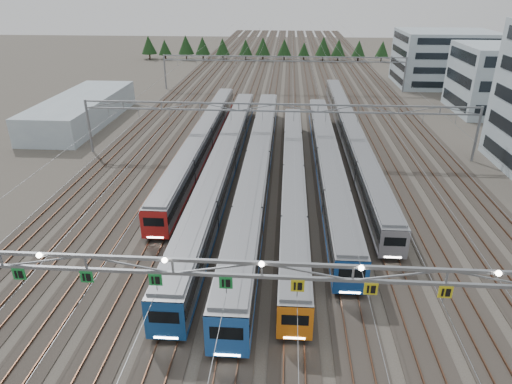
# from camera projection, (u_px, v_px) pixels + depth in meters

# --- Properties ---
(ground) EXTENTS (400.00, 400.00, 0.00)m
(ground) POSITION_uv_depth(u_px,v_px,m) (261.00, 359.00, 31.26)
(ground) COLOR #47423A
(ground) RESTS_ON ground
(track_bed) EXTENTS (54.00, 260.00, 5.42)m
(track_bed) POSITION_uv_depth(u_px,v_px,m) (283.00, 73.00, 121.16)
(track_bed) COLOR #2D2823
(track_bed) RESTS_ON ground
(train_a) EXTENTS (2.76, 54.49, 3.60)m
(train_a) POSITION_uv_depth(u_px,v_px,m) (203.00, 138.00, 68.64)
(train_a) COLOR black
(train_a) RESTS_ON ground
(train_b) EXTENTS (2.93, 62.66, 3.82)m
(train_b) POSITION_uv_depth(u_px,v_px,m) (224.00, 161.00, 59.70)
(train_b) COLOR black
(train_b) RESTS_ON ground
(train_c) EXTENTS (3.03, 63.34, 3.95)m
(train_c) POSITION_uv_depth(u_px,v_px,m) (258.00, 164.00, 58.50)
(train_c) COLOR black
(train_c) RESTS_ON ground
(train_d) EXTENTS (2.58, 53.03, 3.36)m
(train_d) POSITION_uv_depth(u_px,v_px,m) (293.00, 176.00, 55.50)
(train_d) COLOR black
(train_d) RESTS_ON ground
(train_e) EXTENTS (2.85, 53.46, 3.71)m
(train_e) POSITION_uv_depth(u_px,v_px,m) (327.00, 160.00, 60.24)
(train_e) COLOR black
(train_e) RESTS_ON ground
(train_f) EXTENTS (2.65, 68.11, 3.44)m
(train_f) POSITION_uv_depth(u_px,v_px,m) (350.00, 132.00, 71.67)
(train_f) COLOR black
(train_f) RESTS_ON ground
(gantry_near) EXTENTS (56.36, 0.61, 8.08)m
(gantry_near) POSITION_uv_depth(u_px,v_px,m) (261.00, 274.00, 28.18)
(gantry_near) COLOR gray
(gantry_near) RESTS_ON ground
(gantry_mid) EXTENTS (56.36, 0.36, 8.00)m
(gantry_mid) POSITION_uv_depth(u_px,v_px,m) (278.00, 114.00, 64.79)
(gantry_mid) COLOR gray
(gantry_mid) RESTS_ON ground
(gantry_far) EXTENTS (56.36, 0.36, 8.00)m
(gantry_far) POSITION_uv_depth(u_px,v_px,m) (283.00, 63.00, 105.53)
(gantry_far) COLOR gray
(gantry_far) RESTS_ON ground
(depot_bldg_mid) EXTENTS (14.00, 16.00, 12.73)m
(depot_bldg_mid) POSITION_uv_depth(u_px,v_px,m) (496.00, 80.00, 87.66)
(depot_bldg_mid) COLOR #9CADBB
(depot_bldg_mid) RESTS_ON ground
(depot_bldg_north) EXTENTS (22.00, 18.00, 12.79)m
(depot_bldg_north) POSITION_uv_depth(u_px,v_px,m) (444.00, 58.00, 111.57)
(depot_bldg_north) COLOR #9CADBB
(depot_bldg_north) RESTS_ON ground
(west_shed) EXTENTS (10.00, 30.00, 4.62)m
(west_shed) POSITION_uv_depth(u_px,v_px,m) (82.00, 110.00, 82.75)
(west_shed) COLOR #9CADBB
(west_shed) RESTS_ON ground
(treeline) EXTENTS (81.20, 5.60, 7.02)m
(treeline) POSITION_uv_depth(u_px,v_px,m) (263.00, 47.00, 147.78)
(treeline) COLOR #332114
(treeline) RESTS_ON ground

